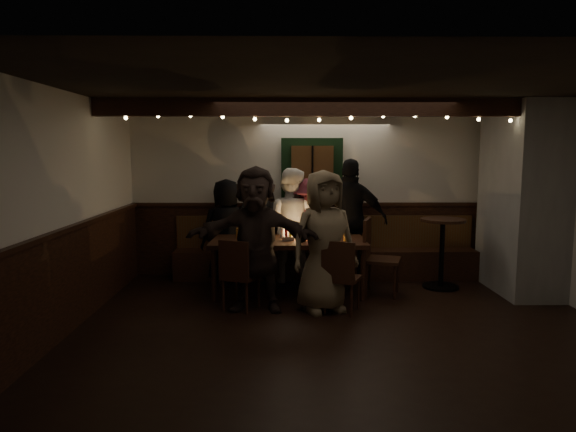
{
  "coord_description": "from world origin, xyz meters",
  "views": [
    {
      "loc": [
        -0.66,
        -5.5,
        1.96
      ],
      "look_at": [
        -0.58,
        1.6,
        1.05
      ],
      "focal_mm": 32.0,
      "sensor_mm": 36.0,
      "label": 1
    }
  ],
  "objects_px": {
    "person_d": "(309,230)",
    "person_f": "(256,239)",
    "chair_near_left": "(238,271)",
    "person_g": "(324,241)",
    "chair_end": "(375,252)",
    "dining_table": "(288,244)",
    "chair_near_right": "(340,273)",
    "person_c": "(290,225)",
    "person_a": "(226,230)",
    "person_e": "(351,220)",
    "high_top": "(442,244)",
    "person_b": "(260,227)"
  },
  "relations": [
    {
      "from": "person_e",
      "to": "person_g",
      "type": "relative_size",
      "value": 1.06
    },
    {
      "from": "person_c",
      "to": "person_d",
      "type": "relative_size",
      "value": 1.1
    },
    {
      "from": "person_a",
      "to": "person_d",
      "type": "bearing_deg",
      "value": 162.29
    },
    {
      "from": "chair_end",
      "to": "high_top",
      "type": "height_order",
      "value": "chair_end"
    },
    {
      "from": "person_e",
      "to": "dining_table",
      "type": "bearing_deg",
      "value": 50.8
    },
    {
      "from": "person_d",
      "to": "person_e",
      "type": "relative_size",
      "value": 0.84
    },
    {
      "from": "chair_near_right",
      "to": "person_c",
      "type": "xyz_separation_m",
      "value": [
        -0.57,
        1.56,
        0.35
      ]
    },
    {
      "from": "chair_near_right",
      "to": "person_a",
      "type": "bearing_deg",
      "value": 133.9
    },
    {
      "from": "chair_near_right",
      "to": "chair_end",
      "type": "height_order",
      "value": "chair_end"
    },
    {
      "from": "dining_table",
      "to": "chair_end",
      "type": "xyz_separation_m",
      "value": [
        1.19,
        -0.06,
        -0.1
      ]
    },
    {
      "from": "dining_table",
      "to": "high_top",
      "type": "distance_m",
      "value": 2.22
    },
    {
      "from": "chair_near_right",
      "to": "person_e",
      "type": "relative_size",
      "value": 0.49
    },
    {
      "from": "person_e",
      "to": "person_f",
      "type": "xyz_separation_m",
      "value": [
        -1.36,
        -1.44,
        -0.03
      ]
    },
    {
      "from": "chair_end",
      "to": "high_top",
      "type": "bearing_deg",
      "value": 17.52
    },
    {
      "from": "chair_end",
      "to": "dining_table",
      "type": "bearing_deg",
      "value": 177.24
    },
    {
      "from": "chair_end",
      "to": "person_b",
      "type": "relative_size",
      "value": 0.64
    },
    {
      "from": "person_b",
      "to": "person_a",
      "type": "bearing_deg",
      "value": -3.04
    },
    {
      "from": "chair_near_right",
      "to": "person_g",
      "type": "height_order",
      "value": "person_g"
    },
    {
      "from": "high_top",
      "to": "person_b",
      "type": "height_order",
      "value": "person_b"
    },
    {
      "from": "high_top",
      "to": "person_e",
      "type": "bearing_deg",
      "value": 160.09
    },
    {
      "from": "high_top",
      "to": "chair_near_left",
      "type": "bearing_deg",
      "value": -159.82
    },
    {
      "from": "chair_near_right",
      "to": "person_d",
      "type": "bearing_deg",
      "value": 100.33
    },
    {
      "from": "chair_near_left",
      "to": "person_c",
      "type": "xyz_separation_m",
      "value": [
        0.66,
        1.43,
        0.35
      ]
    },
    {
      "from": "chair_near_right",
      "to": "chair_end",
      "type": "relative_size",
      "value": 0.86
    },
    {
      "from": "chair_near_right",
      "to": "dining_table",
      "type": "bearing_deg",
      "value": 124.19
    },
    {
      "from": "person_d",
      "to": "person_f",
      "type": "relative_size",
      "value": 0.87
    },
    {
      "from": "chair_near_left",
      "to": "person_c",
      "type": "bearing_deg",
      "value": 65.09
    },
    {
      "from": "person_c",
      "to": "person_g",
      "type": "bearing_deg",
      "value": 124.63
    },
    {
      "from": "chair_near_left",
      "to": "person_c",
      "type": "distance_m",
      "value": 1.61
    },
    {
      "from": "high_top",
      "to": "person_c",
      "type": "height_order",
      "value": "person_c"
    },
    {
      "from": "dining_table",
      "to": "chair_near_left",
      "type": "relative_size",
      "value": 2.37
    },
    {
      "from": "chair_end",
      "to": "person_a",
      "type": "xyz_separation_m",
      "value": [
        -2.1,
        0.74,
        0.19
      ]
    },
    {
      "from": "person_b",
      "to": "person_g",
      "type": "xyz_separation_m",
      "value": [
        0.84,
        -1.47,
        0.05
      ]
    },
    {
      "from": "person_a",
      "to": "person_c",
      "type": "distance_m",
      "value": 0.96
    },
    {
      "from": "person_g",
      "to": "person_b",
      "type": "bearing_deg",
      "value": 99.01
    },
    {
      "from": "person_a",
      "to": "person_g",
      "type": "height_order",
      "value": "person_g"
    },
    {
      "from": "chair_end",
      "to": "person_f",
      "type": "height_order",
      "value": "person_f"
    },
    {
      "from": "chair_near_left",
      "to": "high_top",
      "type": "height_order",
      "value": "high_top"
    },
    {
      "from": "chair_near_right",
      "to": "person_g",
      "type": "distance_m",
      "value": 0.43
    },
    {
      "from": "person_a",
      "to": "person_b",
      "type": "bearing_deg",
      "value": 164.32
    },
    {
      "from": "chair_near_left",
      "to": "person_d",
      "type": "relative_size",
      "value": 0.57
    },
    {
      "from": "chair_near_right",
      "to": "person_e",
      "type": "height_order",
      "value": "person_e"
    },
    {
      "from": "person_e",
      "to": "person_g",
      "type": "height_order",
      "value": "person_e"
    },
    {
      "from": "chair_near_left",
      "to": "person_e",
      "type": "bearing_deg",
      "value": 43.32
    },
    {
      "from": "chair_near_right",
      "to": "person_g",
      "type": "xyz_separation_m",
      "value": [
        -0.19,
        0.13,
        0.36
      ]
    },
    {
      "from": "person_g",
      "to": "chair_near_right",
      "type": "bearing_deg",
      "value": -54.27
    },
    {
      "from": "chair_near_left",
      "to": "person_g",
      "type": "bearing_deg",
      "value": -0.23
    },
    {
      "from": "dining_table",
      "to": "person_d",
      "type": "xyz_separation_m",
      "value": [
        0.33,
        0.67,
        0.09
      ]
    },
    {
      "from": "high_top",
      "to": "person_f",
      "type": "height_order",
      "value": "person_f"
    },
    {
      "from": "person_a",
      "to": "person_d",
      "type": "height_order",
      "value": "person_d"
    }
  ]
}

